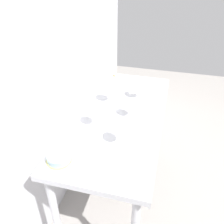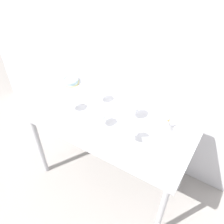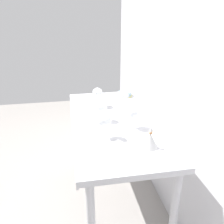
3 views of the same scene
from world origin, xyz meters
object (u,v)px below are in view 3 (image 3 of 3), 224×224
Objects in this scene: wine_glass_near_center at (102,107)px; decanter_funnel at (150,140)px; wine_glass_far_right at (133,113)px; tasting_sheet_lower at (122,103)px; tasting_sheet_upper at (113,151)px; wine_glass_far_left at (124,96)px; tasting_bowl at (125,94)px; wine_glass_near_left at (98,93)px; wine_glass_near_right at (104,121)px.

wine_glass_near_center is 1.13× the size of decanter_funnel.
wine_glass_far_right reaches higher than tasting_sheet_lower.
wine_glass_far_right is at bearing 50.85° from wine_glass_near_center.
wine_glass_far_right is at bearing 109.02° from tasting_sheet_upper.
tasting_sheet_lower is (-0.33, 0.23, -0.11)m from wine_glass_near_center.
wine_glass_far_left is 1.27× the size of decanter_funnel.
wine_glass_near_center is at bearing -48.96° from tasting_sheet_lower.
wine_glass_far_right is at bearing -8.73° from tasting_bowl.
wine_glass_near_left is (-0.31, 0.01, 0.01)m from wine_glass_near_center.
wine_glass_far_left is 0.99× the size of wine_glass_near_right.
tasting_bowl is at bearing 171.27° from wine_glass_far_right.
wine_glass_far_right is 0.66× the size of tasting_sheet_upper.
wine_glass_far_left is at bearing 129.23° from wine_glass_near_center.
decanter_funnel is at bearing 56.27° from wine_glass_near_right.
wine_glass_near_right reaches higher than wine_glass_near_left.
wine_glass_far_left is 0.68× the size of tasting_sheet_upper.
wine_glass_near_right reaches higher than tasting_bowl.
tasting_bowl is (-0.71, 0.11, -0.09)m from wine_glass_far_right.
tasting_bowl is 1.07× the size of decanter_funnel.
decanter_funnel reaches higher than tasting_sheet_lower.
wine_glass_near_right is (0.45, -0.24, -0.00)m from wine_glass_far_left.
wine_glass_far_left is 0.34m from wine_glass_far_right.
wine_glass_far_left is 0.63m from decanter_funnel.
wine_glass_far_left is at bearing -21.31° from tasting_sheet_lower.
tasting_sheet_upper is 1.86× the size of decanter_funnel.
wine_glass_near_center is at bearing -129.15° from wine_glass_far_right.
tasting_bowl is (-0.54, 0.31, -0.08)m from wine_glass_near_center.
wine_glass_near_left reaches higher than tasting_sheet_upper.
tasting_sheet_upper is (0.29, -0.20, -0.12)m from wine_glass_far_right.
tasting_sheet_upper is 1.05m from tasting_bowl.
decanter_funnel reaches higher than tasting_sheet_upper.
tasting_sheet_upper is 0.83m from tasting_sheet_lower.
wine_glass_near_left is at bearing 177.11° from wine_glass_near_right.
tasting_sheet_lower is at bearing -20.80° from tasting_bowl.
decanter_funnel is at bearing 6.85° from wine_glass_far_right.
wine_glass_near_center is (0.17, -0.21, -0.02)m from wine_glass_far_left.
wine_glass_near_right is 0.77× the size of tasting_sheet_lower.
tasting_sheet_upper is at bearing -0.52° from wine_glass_near_left.
wine_glass_near_right is at bearing -2.89° from wine_glass_near_left.
wine_glass_near_center reaches higher than tasting_sheet_upper.
wine_glass_near_left is 0.66× the size of tasting_sheet_upper.
tasting_sheet_upper is at bearing 0.19° from wine_glass_near_center.
tasting_bowl is (-0.23, 0.31, -0.10)m from wine_glass_near_left.
wine_glass_near_left is 0.75× the size of tasting_sheet_lower.
tasting_sheet_upper is (0.77, -0.01, -0.12)m from wine_glass_near_left.
wine_glass_far_left is 0.77× the size of tasting_sheet_lower.
wine_glass_near_center reaches higher than tasting_sheet_lower.
tasting_sheet_lower is at bearing 94.93° from wine_glass_near_left.
wine_glass_near_center is 0.92× the size of wine_glass_near_left.
decanter_funnel reaches higher than tasting_bowl.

